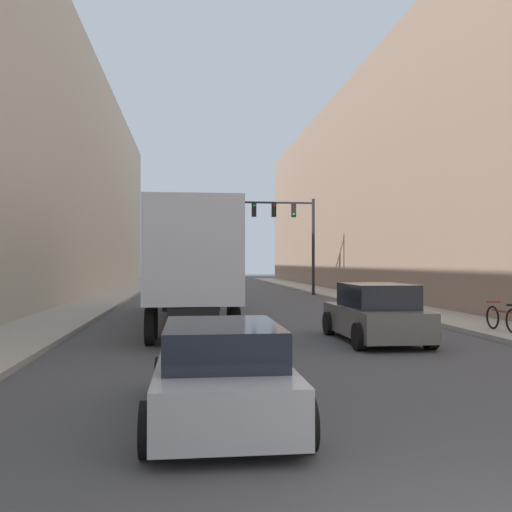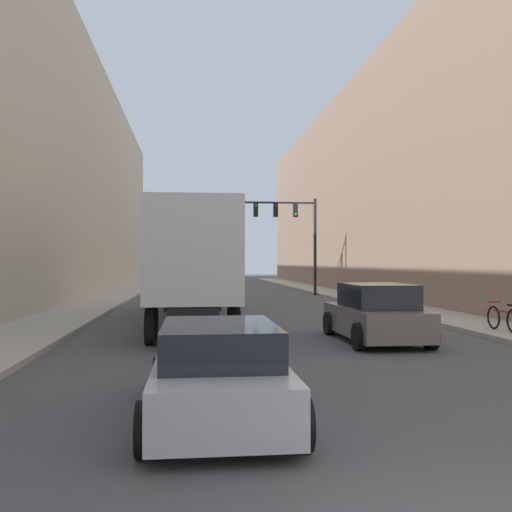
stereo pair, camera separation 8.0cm
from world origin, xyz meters
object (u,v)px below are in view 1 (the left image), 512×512
suv_car (375,314)px  parked_bicycle (502,318)px  sedan_car (221,372)px  traffic_signal_gantry (293,227)px  semi_truck (192,261)px

suv_car → parked_bicycle: (4.17, 0.68, -0.23)m
sedan_car → traffic_signal_gantry: 30.70m
sedan_car → traffic_signal_gantry: size_ratio=0.66×
traffic_signal_gantry → parked_bicycle: (2.40, -21.70, -4.10)m
suv_car → parked_bicycle: suv_car is taller
suv_car → parked_bicycle: size_ratio=2.43×
suv_car → semi_truck: bearing=131.2°
traffic_signal_gantry → parked_bicycle: size_ratio=3.58×
parked_bicycle → sedan_car: bearing=-137.9°
sedan_car → suv_car: suv_car is taller
semi_truck → traffic_signal_gantry: size_ratio=2.18×
traffic_signal_gantry → parked_bicycle: traffic_signal_gantry is taller
traffic_signal_gantry → suv_car: bearing=-94.5°
traffic_signal_gantry → semi_truck: bearing=-112.4°
semi_truck → parked_bicycle: semi_truck is taller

